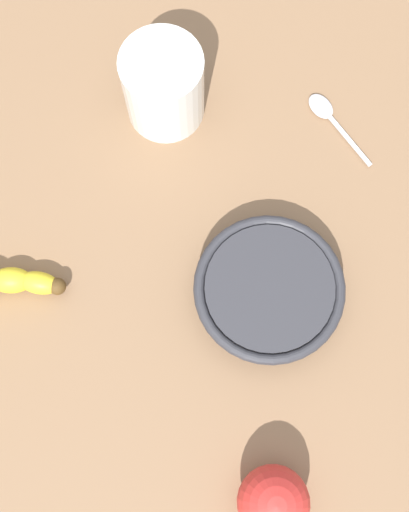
{
  "coord_description": "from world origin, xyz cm",
  "views": [
    {
      "loc": [
        12.2,
        -15.59,
        76.49
      ],
      "look_at": [
        5.74,
        1.17,
        5.0
      ],
      "focal_mm": 46.76,
      "sensor_mm": 36.0,
      "label": 1
    }
  ],
  "objects_px": {
    "smoothie_glass": "(164,87)",
    "teaspoon": "(324,110)",
    "apple_fruit": "(273,502)",
    "ceramic_bowl": "(268,291)"
  },
  "relations": [
    {
      "from": "smoothie_glass",
      "to": "apple_fruit",
      "type": "xyz_separation_m",
      "value": [
        0.27,
        -0.37,
        -0.02
      ]
    },
    {
      "from": "apple_fruit",
      "to": "teaspoon",
      "type": "bearing_deg",
      "value": 101.34
    },
    {
      "from": "smoothie_glass",
      "to": "apple_fruit",
      "type": "relative_size",
      "value": 1.44
    },
    {
      "from": "smoothie_glass",
      "to": "teaspoon",
      "type": "height_order",
      "value": "smoothie_glass"
    },
    {
      "from": "ceramic_bowl",
      "to": "teaspoon",
      "type": "bearing_deg",
      "value": 92.71
    },
    {
      "from": "smoothie_glass",
      "to": "ceramic_bowl",
      "type": "distance_m",
      "value": 0.26
    },
    {
      "from": "ceramic_bowl",
      "to": "apple_fruit",
      "type": "relative_size",
      "value": 2.24
    },
    {
      "from": "apple_fruit",
      "to": "teaspoon",
      "type": "distance_m",
      "value": 0.45
    },
    {
      "from": "ceramic_bowl",
      "to": "teaspoon",
      "type": "distance_m",
      "value": 0.24
    },
    {
      "from": "apple_fruit",
      "to": "teaspoon",
      "type": "xyz_separation_m",
      "value": [
        -0.09,
        0.44,
        -0.03
      ]
    }
  ]
}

